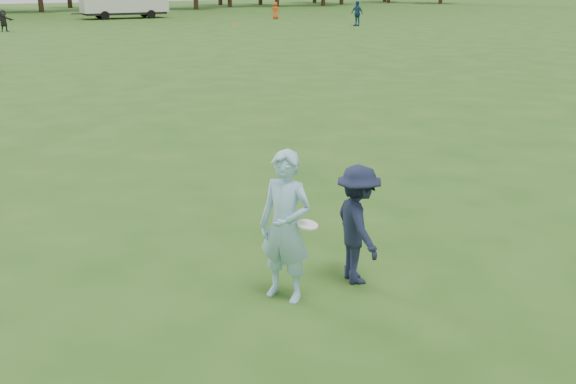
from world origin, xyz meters
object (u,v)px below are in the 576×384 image
player_far_b (357,13)px  player_far_c (275,11)px  defender (358,225)px  player_far_d (4,21)px  thrower (285,227)px  field_cone (234,24)px

player_far_b → player_far_c: 11.26m
defender → player_far_d: (0.12, 47.84, -0.05)m
player_far_c → player_far_d: size_ratio=1.01×
player_far_b → player_far_c: player_far_b is taller
defender → player_far_c: 57.18m
thrower → player_far_b: (27.50, 40.60, 0.00)m
player_far_c → field_cone: 9.25m
player_far_b → player_far_c: (-1.94, 11.09, -0.22)m
thrower → player_far_b: player_far_b is taller
thrower → player_far_d: size_ratio=1.29×
defender → player_far_d: 47.84m
defender → player_far_b: (26.38, 40.60, 0.17)m
player_far_d → player_far_c: bearing=-2.5°
thrower → player_far_d: (1.24, 47.84, -0.22)m
player_far_b → player_far_d: player_far_b is taller
player_far_b → field_cone: size_ratio=6.69×
defender → player_far_d: defender is taller
player_far_d → field_cone: bearing=-19.0°
player_far_b → thrower: bearing=-49.9°
player_far_c → field_cone: bearing=51.9°
player_far_c → defender: bearing=74.8°
defender → player_far_c: (24.44, 51.69, -0.05)m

